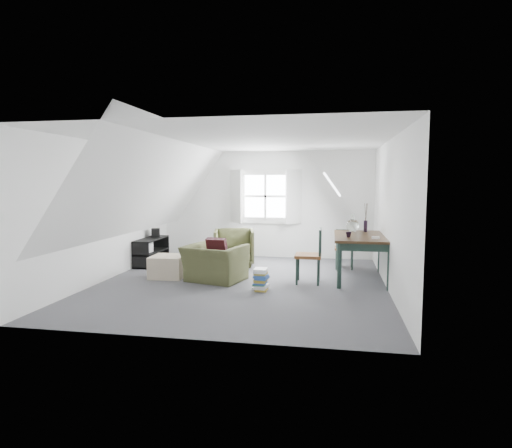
% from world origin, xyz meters
% --- Properties ---
extents(floor, '(5.50, 5.50, 0.00)m').
position_xyz_m(floor, '(0.00, 0.00, 0.00)').
color(floor, '#4C4C51').
rests_on(floor, ground).
extents(ceiling, '(5.50, 5.50, 0.00)m').
position_xyz_m(ceiling, '(0.00, 0.00, 2.50)').
color(ceiling, white).
rests_on(ceiling, wall_back).
extents(wall_back, '(5.00, 0.00, 5.00)m').
position_xyz_m(wall_back, '(0.00, 2.75, 1.25)').
color(wall_back, white).
rests_on(wall_back, ground).
extents(wall_front, '(5.00, 0.00, 5.00)m').
position_xyz_m(wall_front, '(0.00, -2.75, 1.25)').
color(wall_front, white).
rests_on(wall_front, ground).
extents(wall_left, '(0.00, 5.50, 5.50)m').
position_xyz_m(wall_left, '(-2.50, 0.00, 1.25)').
color(wall_left, white).
rests_on(wall_left, ground).
extents(wall_right, '(0.00, 5.50, 5.50)m').
position_xyz_m(wall_right, '(2.50, 0.00, 1.25)').
color(wall_right, white).
rests_on(wall_right, ground).
extents(slope_left, '(3.19, 5.50, 4.48)m').
position_xyz_m(slope_left, '(-1.55, 0.00, 1.78)').
color(slope_left, white).
rests_on(slope_left, wall_left).
extents(slope_right, '(3.19, 5.50, 4.48)m').
position_xyz_m(slope_right, '(1.55, 0.00, 1.78)').
color(slope_right, white).
rests_on(slope_right, wall_right).
extents(dormer_window, '(1.71, 0.35, 1.30)m').
position_xyz_m(dormer_window, '(0.00, 2.68, 1.45)').
color(dormer_window, white).
rests_on(dormer_window, wall_back).
extents(skylight, '(0.35, 0.75, 0.47)m').
position_xyz_m(skylight, '(1.55, 1.30, 1.75)').
color(skylight, white).
rests_on(skylight, slope_right).
extents(armchair_near, '(1.20, 1.11, 0.65)m').
position_xyz_m(armchair_near, '(-0.51, 0.10, 0.00)').
color(armchair_near, '#424525').
rests_on(armchair_near, floor).
extents(armchair_far, '(1.00, 1.02, 0.78)m').
position_xyz_m(armchair_far, '(-0.50, 1.58, 0.00)').
color(armchair_far, '#424525').
rests_on(armchair_far, floor).
extents(throw_pillow, '(0.41, 0.27, 0.39)m').
position_xyz_m(throw_pillow, '(-0.51, 0.25, 0.58)').
color(throw_pillow, '#330D14').
rests_on(throw_pillow, armchair_near).
extents(ottoman, '(0.64, 0.64, 0.41)m').
position_xyz_m(ottoman, '(-1.46, 0.24, 0.20)').
color(ottoman, tan).
rests_on(ottoman, floor).
extents(dining_table, '(0.99, 1.65, 0.82)m').
position_xyz_m(dining_table, '(2.11, 0.67, 0.71)').
color(dining_table, '#301F10').
rests_on(dining_table, floor).
extents(demijohn, '(0.25, 0.25, 0.35)m').
position_xyz_m(demijohn, '(1.96, 1.12, 0.96)').
color(demijohn, silver).
rests_on(demijohn, dining_table).
extents(vase_twigs, '(0.07, 0.08, 0.56)m').
position_xyz_m(vase_twigs, '(2.21, 1.22, 0.95)').
color(vase_twigs, black).
rests_on(vase_twigs, dining_table).
extents(cup, '(0.12, 0.12, 0.09)m').
position_xyz_m(cup, '(1.86, 0.37, 0.82)').
color(cup, black).
rests_on(cup, dining_table).
extents(paper_box, '(0.12, 0.08, 0.04)m').
position_xyz_m(paper_box, '(2.31, 0.22, 0.84)').
color(paper_box, white).
rests_on(paper_box, dining_table).
extents(dining_chair_far, '(0.39, 0.39, 0.84)m').
position_xyz_m(dining_chair_far, '(1.82, 1.63, 0.44)').
color(dining_chair_far, brown).
rests_on(dining_chair_far, floor).
extents(dining_chair_near, '(0.46, 0.46, 0.97)m').
position_xyz_m(dining_chair_near, '(1.20, 0.24, 0.51)').
color(dining_chair_near, brown).
rests_on(dining_chair_near, floor).
extents(media_shelf, '(0.37, 1.12, 0.57)m').
position_xyz_m(media_shelf, '(-2.30, 1.33, 0.26)').
color(media_shelf, black).
rests_on(media_shelf, floor).
extents(electronics_box, '(0.26, 0.30, 0.20)m').
position_xyz_m(electronics_box, '(-2.30, 1.61, 0.66)').
color(electronics_box, black).
rests_on(electronics_box, media_shelf).
extents(magazine_stack, '(0.27, 0.33, 0.37)m').
position_xyz_m(magazine_stack, '(0.42, -0.43, 0.18)').
color(magazine_stack, '#B29933').
rests_on(magazine_stack, floor).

